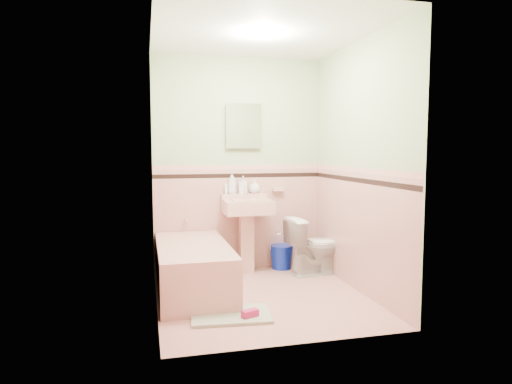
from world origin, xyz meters
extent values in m
plane|color=#DC9B90|center=(0.00, 0.00, 0.00)|extent=(2.20, 2.20, 0.00)
plane|color=white|center=(0.00, 0.00, 2.50)|extent=(2.20, 2.20, 0.00)
plane|color=beige|center=(0.00, 1.10, 1.25)|extent=(2.50, 0.00, 2.50)
plane|color=beige|center=(0.00, -1.10, 1.25)|extent=(2.50, 0.00, 2.50)
plane|color=beige|center=(-1.00, 0.00, 1.25)|extent=(0.00, 2.50, 2.50)
plane|color=beige|center=(1.00, 0.00, 1.25)|extent=(0.00, 2.50, 2.50)
plane|color=#DFA095|center=(0.00, 1.09, 0.60)|extent=(2.00, 0.00, 2.00)
plane|color=#DFA095|center=(0.00, -1.09, 0.60)|extent=(2.00, 0.00, 2.00)
plane|color=#DFA095|center=(-0.99, 0.00, 0.60)|extent=(0.00, 2.20, 2.20)
plane|color=#DFA095|center=(0.99, 0.00, 0.60)|extent=(0.00, 2.20, 2.20)
plane|color=black|center=(0.00, 1.08, 1.12)|extent=(2.00, 0.00, 2.00)
plane|color=black|center=(0.00, -1.08, 1.12)|extent=(2.00, 0.00, 2.00)
plane|color=black|center=(-0.98, 0.00, 1.12)|extent=(0.00, 2.20, 2.20)
plane|color=black|center=(0.98, 0.00, 1.12)|extent=(0.00, 2.20, 2.20)
plane|color=#DC938E|center=(0.00, 1.08, 1.22)|extent=(2.00, 0.00, 2.00)
plane|color=#DC938E|center=(0.00, -1.08, 1.22)|extent=(2.00, 0.00, 2.00)
plane|color=#DC938E|center=(-0.98, 0.00, 1.22)|extent=(0.00, 2.20, 2.20)
plane|color=#DC938E|center=(0.98, 0.00, 1.22)|extent=(0.00, 2.20, 2.20)
cube|color=#D79E95|center=(-0.63, 0.33, 0.23)|extent=(0.70, 1.50, 0.45)
cylinder|color=silver|center=(-0.63, 1.05, 0.63)|extent=(0.04, 0.12, 0.04)
cylinder|color=silver|center=(0.05, 1.00, 0.95)|extent=(0.02, 0.02, 0.10)
cube|color=white|center=(0.05, 1.07, 1.70)|extent=(0.37, 0.04, 0.46)
cube|color=#D79E95|center=(0.47, 1.06, 0.95)|extent=(0.13, 0.08, 0.04)
imported|color=#B2B2B2|center=(-0.09, 1.04, 1.04)|extent=(0.12, 0.13, 0.25)
imported|color=#B2B2B2|center=(0.04, 1.04, 1.01)|extent=(0.12, 0.12, 0.21)
imported|color=#B2B2B2|center=(0.18, 1.04, 0.99)|extent=(0.14, 0.14, 0.16)
cylinder|color=white|center=(-0.17, 1.04, 0.97)|extent=(0.05, 0.05, 0.12)
imported|color=white|center=(0.79, 0.65, 0.33)|extent=(0.69, 0.45, 0.66)
cube|color=#9EAA8E|center=(-0.39, -0.44, 0.01)|extent=(0.71, 0.51, 0.03)
cube|color=#BF1E59|center=(-0.25, -0.55, 0.06)|extent=(0.16, 0.11, 0.06)
camera|label=1|loc=(-1.07, -4.11, 1.42)|focal=31.51mm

